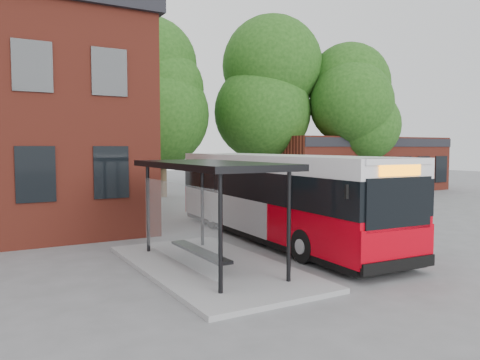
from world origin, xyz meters
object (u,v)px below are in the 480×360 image
city_bus (275,197)px  bicycle_7 (376,191)px  bus_shelter (210,215)px  bicycle_4 (332,192)px  bicycle_0 (299,195)px  bicycle_3 (329,193)px  bicycle_6 (350,190)px  bicycle_2 (308,192)px  bicycle_5 (342,190)px  bicycle_1 (320,194)px

city_bus → bicycle_7: bearing=33.5°
bus_shelter → bicycle_4: size_ratio=4.00×
bicycle_0 → bicycle_3: size_ratio=1.10×
bicycle_6 → bicycle_7: bearing=177.6°
bicycle_0 → bicycle_3: bicycle_3 is taller
city_bus → bicycle_0: (7.18, 8.09, -1.01)m
bicycle_0 → bicycle_2: (1.46, 0.97, 0.01)m
bus_shelter → bicycle_4: bus_shelter is taller
bicycle_4 → bicycle_0: bearing=104.9°
bicycle_5 → bicycle_6: size_ratio=1.00×
bicycle_4 → bicycle_3: bearing=132.4°
bus_shelter → bicycle_2: 17.05m
bicycle_6 → bicycle_3: bearing=90.1°
bicycle_3 → bicycle_5: size_ratio=1.03×
bicycle_2 → bicycle_5: (2.89, 0.14, -0.01)m
bicycle_4 → bus_shelter: bearing=132.5°
city_bus → bicycle_0: size_ratio=6.37×
bicycle_1 → bicycle_3: 0.54m
bicycle_6 → bicycle_2: bearing=70.6°
bus_shelter → bicycle_5: size_ratio=4.31×
bicycle_1 → bicycle_2: bicycle_2 is taller
bicycle_1 → bicycle_6: bicycle_1 is taller
bicycle_1 → city_bus: bearing=128.1°
city_bus → bicycle_2: 12.57m
bus_shelter → bicycle_3: bus_shelter is taller
bicycle_0 → bicycle_1: 1.77m
bicycle_1 → bicycle_2: (-0.30, 0.79, 0.03)m
bicycle_1 → bicycle_6: (3.38, 0.99, -0.03)m
bicycle_2 → bicycle_7: 4.52m
city_bus → bicycle_4: 13.44m
bicycle_1 → bicycle_3: (0.50, -0.21, 0.05)m
bicycle_4 → bicycle_5: bearing=-64.2°
bicycle_3 → bicycle_1: bearing=71.4°
bicycle_2 → bicycle_0: bearing=130.6°
bicycle_0 → bicycle_1: size_ratio=1.21×
bus_shelter → bicycle_6: (16.15, 11.80, -1.02)m
bicycle_2 → bicycle_4: bearing=-97.0°
city_bus → bicycle_7: 15.04m
bicycle_0 → bicycle_5: bicycle_5 is taller
bicycle_3 → bicycle_6: bicycle_3 is taller
bicycle_1 → bicycle_0: bearing=91.4°
bicycle_4 → bicycle_7: 2.91m
bicycle_3 → bicycle_5: bearing=-56.7°
bicycle_2 → bicycle_4: 1.61m
bus_shelter → bicycle_1: size_ratio=4.59×
bicycle_0 → bicycle_6: bicycle_0 is taller
bus_shelter → city_bus: bearing=33.4°
bicycle_6 → bicycle_4: bearing=83.1°
bus_shelter → bicycle_6: bearing=36.2°
bicycle_2 → bicycle_3: 1.28m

